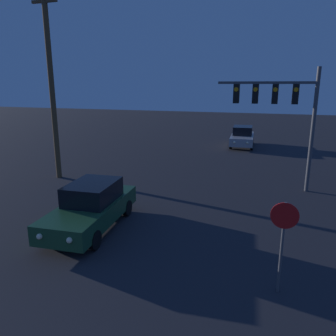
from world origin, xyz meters
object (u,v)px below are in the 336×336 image
(car_near, at_px, (91,206))
(traffic_signal_mast, at_px, (282,106))
(car_far, at_px, (242,137))
(stop_sign, at_px, (283,232))
(utility_pole, at_px, (51,82))

(car_near, relative_size, traffic_signal_mast, 0.82)
(car_far, xyz_separation_m, stop_sign, (2.79, -19.71, 0.82))
(car_near, xyz_separation_m, stop_sign, (6.32, -1.91, 0.82))
(car_near, height_order, car_far, same)
(utility_pole, bearing_deg, traffic_signal_mast, 8.07)
(traffic_signal_mast, height_order, stop_sign, traffic_signal_mast)
(car_far, relative_size, traffic_signal_mast, 0.81)
(car_far, distance_m, utility_pole, 15.89)
(car_near, distance_m, utility_pole, 8.45)
(traffic_signal_mast, height_order, utility_pole, utility_pole)
(car_far, bearing_deg, utility_pole, 52.63)
(traffic_signal_mast, bearing_deg, car_far, 103.58)
(car_near, xyz_separation_m, utility_pole, (-5.13, 5.18, 4.28))
(stop_sign, bearing_deg, car_near, 163.15)
(traffic_signal_mast, distance_m, utility_pole, 11.49)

